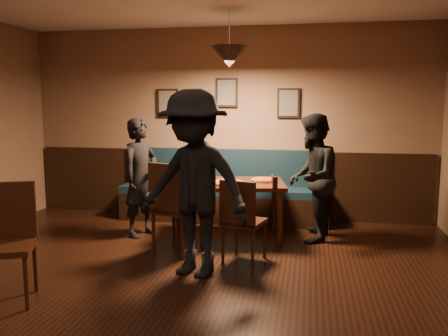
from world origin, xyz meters
name	(u,v)px	position (x,y,z in m)	size (l,w,h in m)	color
floor	(149,320)	(0.00, 0.00, 0.00)	(7.00, 7.00, 0.00)	black
wall_back	(227,123)	(0.00, 3.50, 1.40)	(6.00, 6.00, 0.00)	#8C704F
wainscot	(227,183)	(0.00, 3.47, 0.50)	(5.88, 0.06, 1.00)	black
booth_bench	(223,187)	(0.00, 3.20, 0.50)	(3.00, 0.60, 1.00)	#0F232D
picture_left	(168,103)	(-0.90, 3.47, 1.70)	(0.32, 0.04, 0.42)	black
picture_center	(227,93)	(0.00, 3.47, 1.85)	(0.32, 0.04, 0.42)	black
picture_right	(288,103)	(0.90, 3.47, 1.70)	(0.32, 0.04, 0.42)	black
pendant_lamp	(229,57)	(0.24, 2.32, 2.25)	(0.44, 0.44, 0.25)	black
dining_table	(229,210)	(0.24, 2.32, 0.36)	(1.36, 0.87, 0.73)	black
chair_near_left	(178,207)	(-0.25, 1.69, 0.52)	(0.46, 0.46, 1.05)	black
chair_near_right	(244,220)	(0.54, 1.53, 0.45)	(0.40, 0.40, 0.91)	black
diner_left	(141,178)	(-0.90, 2.26, 0.76)	(0.55, 0.36, 1.51)	black
diner_right	(312,178)	(1.25, 2.44, 0.79)	(0.77, 0.60, 1.58)	black
diner_front	(194,184)	(0.11, 1.04, 0.92)	(1.19, 0.68, 1.84)	black
pizza_a	(194,178)	(-0.24, 2.42, 0.75)	(0.35, 0.35, 0.04)	orange
pizza_b	(228,183)	(0.26, 2.13, 0.75)	(0.39, 0.39, 0.04)	#C65E25
pizza_c	(264,180)	(0.66, 2.45, 0.74)	(0.32, 0.32, 0.04)	#C15624
soda_glass	(275,183)	(0.84, 1.98, 0.80)	(0.06, 0.06, 0.14)	black
tabasco_bottle	(272,179)	(0.78, 2.31, 0.79)	(0.03, 0.03, 0.12)	#982205
napkin_a	(189,178)	(-0.33, 2.53, 0.73)	(0.16, 0.16, 0.01)	#207824
napkin_b	(176,184)	(-0.36, 2.03, 0.73)	(0.15, 0.15, 0.01)	#1B6530
cutlery_set	(219,186)	(0.18, 1.97, 0.73)	(0.02, 0.17, 0.00)	#B7B7BB
cafe_chair_far	(5,245)	(-1.30, 0.10, 0.51)	(0.45, 0.45, 1.02)	black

